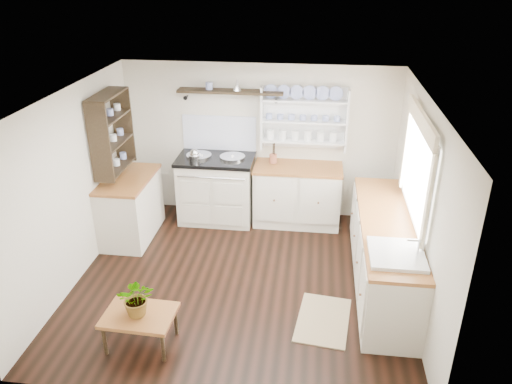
# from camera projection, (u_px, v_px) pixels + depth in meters

# --- Properties ---
(floor) EXTENTS (4.00, 3.80, 0.01)m
(floor) POSITION_uv_depth(u_px,v_px,m) (241.00, 280.00, 6.19)
(floor) COLOR black
(floor) RESTS_ON ground
(wall_back) EXTENTS (4.00, 0.02, 2.30)m
(wall_back) POSITION_uv_depth(u_px,v_px,m) (259.00, 141.00, 7.40)
(wall_back) COLOR beige
(wall_back) RESTS_ON ground
(wall_right) EXTENTS (0.02, 3.80, 2.30)m
(wall_right) POSITION_uv_depth(u_px,v_px,m) (419.00, 206.00, 5.47)
(wall_right) COLOR beige
(wall_right) RESTS_ON ground
(wall_left) EXTENTS (0.02, 3.80, 2.30)m
(wall_left) POSITION_uv_depth(u_px,v_px,m) (74.00, 187.00, 5.93)
(wall_left) COLOR beige
(wall_left) RESTS_ON ground
(ceiling) EXTENTS (4.00, 3.80, 0.01)m
(ceiling) POSITION_uv_depth(u_px,v_px,m) (238.00, 98.00, 5.21)
(ceiling) COLOR white
(ceiling) RESTS_ON wall_back
(window) EXTENTS (0.08, 1.55, 1.22)m
(window) POSITION_uv_depth(u_px,v_px,m) (418.00, 166.00, 5.44)
(window) COLOR white
(window) RESTS_ON wall_right
(aga_cooker) EXTENTS (1.12, 0.77, 1.03)m
(aga_cooker) POSITION_uv_depth(u_px,v_px,m) (217.00, 188.00, 7.45)
(aga_cooker) COLOR beige
(aga_cooker) RESTS_ON floor
(back_cabinets) EXTENTS (1.27, 0.63, 0.90)m
(back_cabinets) POSITION_uv_depth(u_px,v_px,m) (297.00, 194.00, 7.36)
(back_cabinets) COLOR white
(back_cabinets) RESTS_ON floor
(right_cabinets) EXTENTS (0.62, 2.43, 0.90)m
(right_cabinets) POSITION_uv_depth(u_px,v_px,m) (384.00, 253.00, 5.89)
(right_cabinets) COLOR white
(right_cabinets) RESTS_ON floor
(belfast_sink) EXTENTS (0.55, 0.60, 0.45)m
(belfast_sink) POSITION_uv_depth(u_px,v_px,m) (395.00, 264.00, 5.07)
(belfast_sink) COLOR white
(belfast_sink) RESTS_ON right_cabinets
(left_cabinets) EXTENTS (0.62, 1.13, 0.90)m
(left_cabinets) POSITION_uv_depth(u_px,v_px,m) (131.00, 207.00, 6.99)
(left_cabinets) COLOR white
(left_cabinets) RESTS_ON floor
(plate_rack) EXTENTS (1.20, 0.22, 0.90)m
(plate_rack) POSITION_uv_depth(u_px,v_px,m) (304.00, 117.00, 7.12)
(plate_rack) COLOR white
(plate_rack) RESTS_ON wall_back
(high_shelf) EXTENTS (1.50, 0.29, 0.16)m
(high_shelf) POSITION_uv_depth(u_px,v_px,m) (230.00, 92.00, 7.01)
(high_shelf) COLOR black
(high_shelf) RESTS_ON wall_back
(left_shelving) EXTENTS (0.28, 0.80, 1.05)m
(left_shelving) POSITION_uv_depth(u_px,v_px,m) (112.00, 132.00, 6.54)
(left_shelving) COLOR black
(left_shelving) RESTS_ON wall_left
(kettle) EXTENTS (0.18, 0.18, 0.22)m
(kettle) POSITION_uv_depth(u_px,v_px,m) (195.00, 157.00, 7.15)
(kettle) COLOR silver
(kettle) RESTS_ON aga_cooker
(utensil_crock) EXTENTS (0.11, 0.11, 0.13)m
(utensil_crock) POSITION_uv_depth(u_px,v_px,m) (273.00, 159.00, 7.26)
(utensil_crock) COLOR brown
(utensil_crock) RESTS_ON back_cabinets
(center_table) EXTENTS (0.73, 0.53, 0.38)m
(center_table) POSITION_uv_depth(u_px,v_px,m) (140.00, 317.00, 5.03)
(center_table) COLOR brown
(center_table) RESTS_ON floor
(potted_plant) EXTENTS (0.43, 0.39, 0.40)m
(potted_plant) POSITION_uv_depth(u_px,v_px,m) (137.00, 298.00, 4.92)
(potted_plant) COLOR #3F7233
(potted_plant) RESTS_ON center_table
(floor_rug) EXTENTS (0.65, 0.91, 0.02)m
(floor_rug) POSITION_uv_depth(u_px,v_px,m) (323.00, 320.00, 5.50)
(floor_rug) COLOR #8F7C53
(floor_rug) RESTS_ON floor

